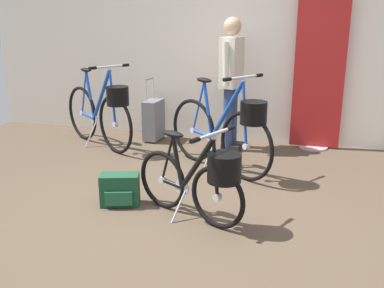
{
  "coord_description": "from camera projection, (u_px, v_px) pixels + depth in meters",
  "views": [
    {
      "loc": [
        1.02,
        -3.2,
        1.64
      ],
      "look_at": [
        0.03,
        0.31,
        0.55
      ],
      "focal_mm": 41.19,
      "sensor_mm": 36.0,
      "label": 1
    }
  ],
  "objects": [
    {
      "name": "ground_plane",
      "position": [
        178.0,
        217.0,
        3.68
      ],
      "size": [
        7.06,
        7.06,
        0.0
      ],
      "primitive_type": "plane",
      "color": "brown"
    },
    {
      "name": "back_wall",
      "position": [
        236.0,
        39.0,
        5.65
      ],
      "size": [
        7.06,
        0.1,
        2.63
      ],
      "primitive_type": "cube",
      "color": "silver",
      "rests_on": "ground_plane"
    },
    {
      "name": "floor_banner_stand",
      "position": [
        319.0,
        80.0,
        5.33
      ],
      "size": [
        0.6,
        0.36,
        1.88
      ],
      "color": "#B7B7BC",
      "rests_on": "ground_plane"
    },
    {
      "name": "folding_bike_foreground",
      "position": [
        201.0,
        178.0,
        3.5
      ],
      "size": [
        1.03,
        0.6,
        0.78
      ],
      "color": "black",
      "rests_on": "ground_plane"
    },
    {
      "name": "display_bike_left",
      "position": [
        226.0,
        129.0,
        4.58
      ],
      "size": [
        1.29,
        0.91,
        1.06
      ],
      "color": "black",
      "rests_on": "ground_plane"
    },
    {
      "name": "display_bike_right",
      "position": [
        102.0,
        111.0,
        5.44
      ],
      "size": [
        1.31,
        0.88,
        1.06
      ],
      "color": "black",
      "rests_on": "ground_plane"
    },
    {
      "name": "visitor_near_wall",
      "position": [
        232.0,
        76.0,
        5.29
      ],
      "size": [
        0.32,
        0.52,
        1.6
      ],
      "color": "navy",
      "rests_on": "ground_plane"
    },
    {
      "name": "rolling_suitcase",
      "position": [
        154.0,
        119.0,
        5.83
      ],
      "size": [
        0.2,
        0.37,
        0.83
      ],
      "color": "slate",
      "rests_on": "ground_plane"
    },
    {
      "name": "backpack_on_floor",
      "position": [
        120.0,
        190.0,
        3.88
      ],
      "size": [
        0.38,
        0.28,
        0.28
      ],
      "color": "#19472D",
      "rests_on": "ground_plane"
    }
  ]
}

